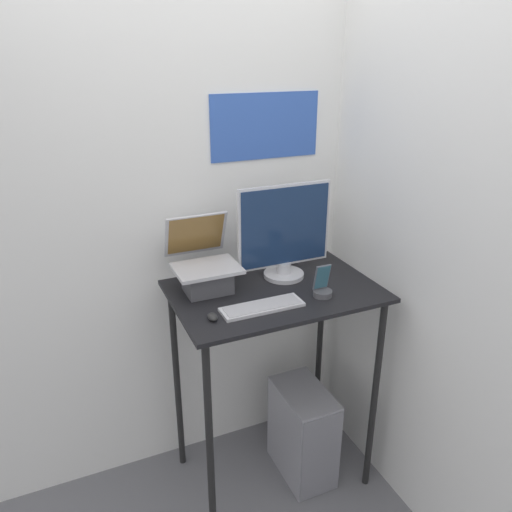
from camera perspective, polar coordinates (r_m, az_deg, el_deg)
wall_back at (r=2.55m, az=-1.63°, el=3.87°), size 6.00×0.06×2.60m
wall_side_right at (r=2.26m, az=18.44°, el=0.25°), size 0.05×6.00×2.60m
desk at (r=2.37m, az=2.09°, el=-7.43°), size 0.94×0.62×1.10m
laptop at (r=2.26m, az=-5.80°, el=-1.71°), size 0.29×0.31×0.33m
monitor at (r=2.34m, az=3.27°, el=2.31°), size 0.46×0.19×0.45m
keyboard at (r=2.12m, az=0.71°, el=-5.82°), size 0.36×0.11×0.02m
mouse at (r=2.04m, az=-4.98°, el=-6.95°), size 0.04×0.06×0.03m
cell_phone at (r=2.23m, az=7.59°, el=-3.69°), size 0.09×0.09×0.15m
computer_tower at (r=2.79m, az=5.38°, el=-19.40°), size 0.23×0.39×0.51m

